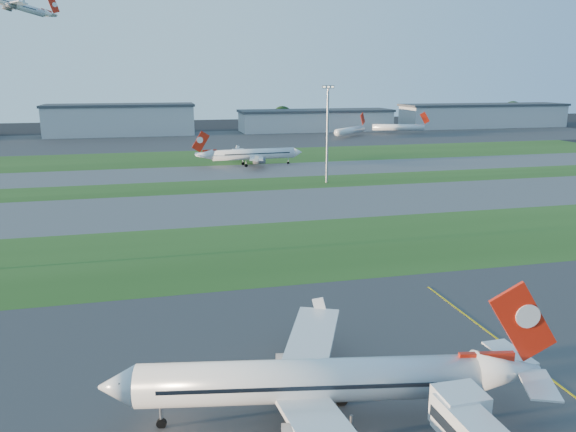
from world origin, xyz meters
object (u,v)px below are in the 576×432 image
object	(u,v)px
mini_jet_near	(350,130)
mini_jet_far	(399,127)
airliner_parked	(312,382)
airliner_taxiing	(253,154)
light_mast_centre	(327,128)

from	to	relation	value
mini_jet_near	mini_jet_far	xyz separation A→B (m)	(29.69, 10.57, 0.00)
airliner_parked	mini_jet_near	size ratio (longest dim) A/B	1.54
airliner_taxiing	light_mast_centre	bearing A→B (deg)	108.65
airliner_parked	mini_jet_near	xyz separation A→B (m)	(80.72, 215.37, -0.48)
airliner_taxiing	mini_jet_near	xyz separation A→B (m)	(60.91, 76.80, -0.37)
mini_jet_near	light_mast_centre	distance (m)	121.45
airliner_parked	airliner_taxiing	world-z (taller)	airliner_parked
mini_jet_far	light_mast_centre	bearing A→B (deg)	-105.97
airliner_taxiing	mini_jet_near	bearing A→B (deg)	-131.89
mini_jet_near	mini_jet_far	distance (m)	31.52
mini_jet_near	light_mast_centre	bearing A→B (deg)	-155.52
mini_jet_far	light_mast_centre	xyz separation A→B (m)	(-76.51, -122.04, 11.53)
airliner_parked	airliner_taxiing	xyz separation A→B (m)	(19.80, 138.57, -0.11)
mini_jet_far	light_mast_centre	size ratio (longest dim) A/B	1.08
mini_jet_far	mini_jet_near	bearing A→B (deg)	-144.29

